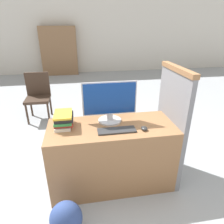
% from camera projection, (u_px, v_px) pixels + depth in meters
% --- Properties ---
extents(ground_plane, '(20.00, 20.00, 0.00)m').
position_uv_depth(ground_plane, '(116.00, 199.00, 2.14)').
color(ground_plane, '#93999E').
extents(wall_back, '(12.00, 0.06, 2.80)m').
position_uv_depth(wall_back, '(84.00, 33.00, 7.13)').
color(wall_back, beige).
rests_on(wall_back, ground_plane).
extents(desk, '(1.34, 0.58, 0.74)m').
position_uv_depth(desk, '(112.00, 155.00, 2.25)').
color(desk, '#8C603D').
rests_on(desk, ground_plane).
extents(carrel_divider, '(0.07, 0.68, 1.33)m').
position_uv_depth(carrel_divider, '(171.00, 124.00, 2.28)').
color(carrel_divider, slate).
rests_on(carrel_divider, ground_plane).
extents(monitor, '(0.58, 0.25, 0.45)m').
position_uv_depth(monitor, '(110.00, 102.00, 2.11)').
color(monitor, '#B7B7BC').
rests_on(monitor, desk).
extents(keyboard, '(0.38, 0.13, 0.02)m').
position_uv_depth(keyboard, '(117.00, 130.00, 2.00)').
color(keyboard, '#2D2D2D').
rests_on(keyboard, desk).
extents(mouse, '(0.06, 0.08, 0.04)m').
position_uv_depth(mouse, '(144.00, 128.00, 2.01)').
color(mouse, '#262626').
rests_on(mouse, desk).
extents(book_stack, '(0.19, 0.28, 0.15)m').
position_uv_depth(book_stack, '(63.00, 120.00, 2.06)').
color(book_stack, silver).
rests_on(book_stack, desk).
extents(backpack, '(0.29, 0.28, 0.34)m').
position_uv_depth(backpack, '(66.00, 220.00, 1.74)').
color(backpack, navy).
rests_on(backpack, ground_plane).
extents(far_chair, '(0.44, 0.44, 0.88)m').
position_uv_depth(far_chair, '(38.00, 94.00, 3.81)').
color(far_chair, '#38281E').
rests_on(far_chair, ground_plane).
extents(bookshelf_far, '(1.23, 0.32, 1.65)m').
position_uv_depth(bookshelf_far, '(59.00, 51.00, 7.01)').
color(bookshelf_far, '#846042').
rests_on(bookshelf_far, ground_plane).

